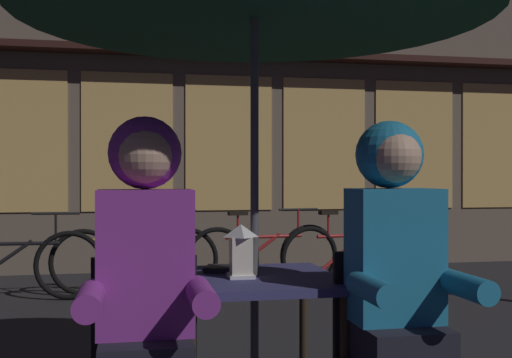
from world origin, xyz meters
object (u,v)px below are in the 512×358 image
Objects in this scene: bicycle_fifth at (351,254)px; cafe_table at (255,299)px; chair_right at (391,350)px; bicycle_third at (135,259)px; person_right_hooded at (397,262)px; bicycle_second at (13,265)px; lantern at (241,250)px; book at (227,269)px; bicycle_fourth at (264,256)px; person_left_hooded at (145,269)px.

cafe_table is at bearing -115.78° from bicycle_fifth.
chair_right is 4.15m from bicycle_third.
bicycle_second is (-2.12, 3.91, -0.50)m from person_right_hooded.
book is (-0.03, 0.19, -0.11)m from lantern.
bicycle_fourth is (0.81, 3.69, -0.29)m from cafe_table.
lantern is 3.89m from bicycle_second.
bicycle_fifth is (2.24, 4.08, -0.50)m from person_left_hooded.
book is at bearing -104.43° from bicycle_fourth.
bicycle_fourth is 0.95m from bicycle_fifth.
cafe_table is at bearing -102.42° from bicycle_fourth.
bicycle_fourth is at bearing 77.58° from cafe_table.
chair_right is (0.55, -0.33, -0.37)m from lantern.
bicycle_second is (-1.16, 3.91, -0.50)m from person_left_hooded.
bicycle_third is at bearing 97.92° from cafe_table.
person_left_hooded is at bearing -106.91° from book.
bicycle_fifth is at bearing 78.57° from book.
person_left_hooded is 0.84× the size of bicycle_fourth.
bicycle_second is at bearing 114.10° from lantern.
bicycle_fourth is at bearing 85.32° from chair_right.
lantern is 0.27× the size of chair_right.
person_right_hooded reaches higher than chair_right.
lantern is (-0.07, -0.04, 0.22)m from cafe_table.
bicycle_second is at bearing 115.25° from cafe_table.
bicycle_third is 8.40× the size of book.
bicycle_fifth is (3.41, 0.17, 0.00)m from bicycle_second.
bicycle_third is 1.00× the size of bicycle_fourth.
person_left_hooded is (-0.48, -0.43, 0.21)m from cafe_table.
chair_right is 4.23m from bicycle_fifth.
bicycle_third is at bearing 9.01° from bicycle_second.
chair_right is 0.52× the size of bicycle_third.
book is at bearing -83.31° from bicycle_third.
chair_right is at bearing 3.39° from person_left_hooded.
person_right_hooded is 4.31m from bicycle_fifth.
bicycle_second is 1.00× the size of bicycle_third.
bicycle_third is at bearing -178.77° from bicycle_fourth.
person_right_hooded is at bearing -90.00° from chair_right.
cafe_table is 3.20× the size of lantern.
bicycle_fifth is at bearing 61.18° from person_left_hooded.
bicycle_third and bicycle_fourth have the same top height.
person_right_hooded is at bearing -107.48° from bicycle_fifth.
book is (0.41, -3.51, 0.41)m from bicycle_third.
person_right_hooded is (0.96, 0.00, 0.00)m from person_left_hooded.
chair_right is 1.03m from person_left_hooded.
bicycle_second is 3.69m from book.
cafe_table is at bearing -40.68° from book.
cafe_table is 0.24m from lantern.
book is at bearing 99.15° from lantern.
person_left_hooded is 7.00× the size of book.
bicycle_fifth is 3.99m from book.
cafe_table is 0.62m from chair_right.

